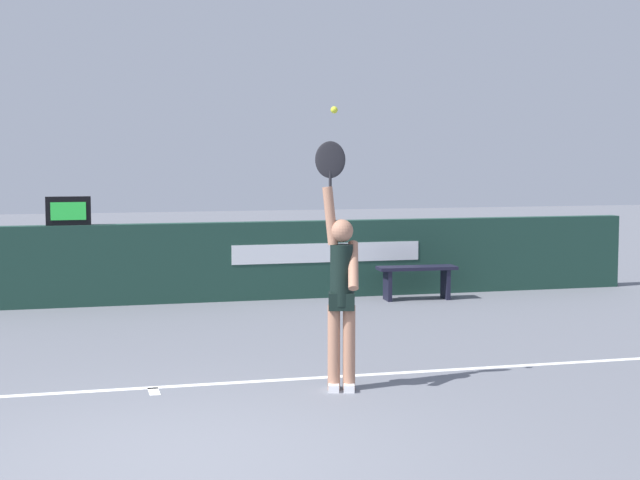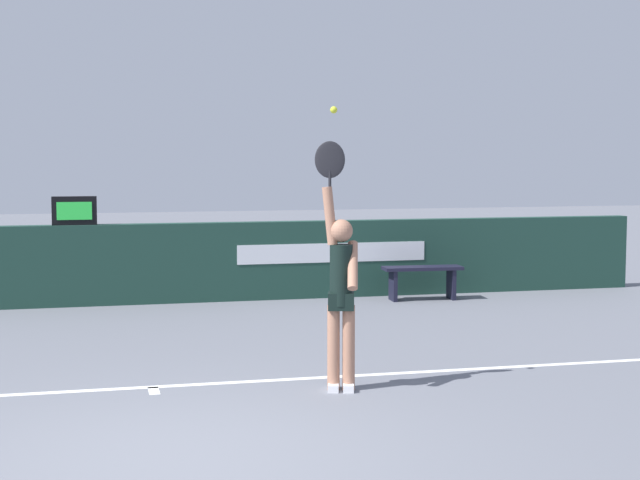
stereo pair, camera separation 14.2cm
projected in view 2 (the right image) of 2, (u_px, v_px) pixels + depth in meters
The scene contains 6 objects.
ground_plane at pixel (174, 457), 7.12m from camera, with size 60.00×60.00×0.00m, color slate.
back_wall at pixel (127, 264), 14.29m from camera, with size 16.19×0.24×1.18m.
speed_display at pixel (74, 211), 14.04m from camera, with size 0.63×0.13×0.41m.
tennis_player at pixel (341, 289), 9.06m from camera, with size 0.42×0.40×2.33m.
tennis_ball at pixel (334, 110), 8.89m from camera, with size 0.07×0.07×0.07m.
courtside_bench_near at pixel (422, 275), 14.73m from camera, with size 1.22×0.43×0.51m.
Camera 2 is at (-0.60, -7.00, 2.22)m, focal length 54.74 mm.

